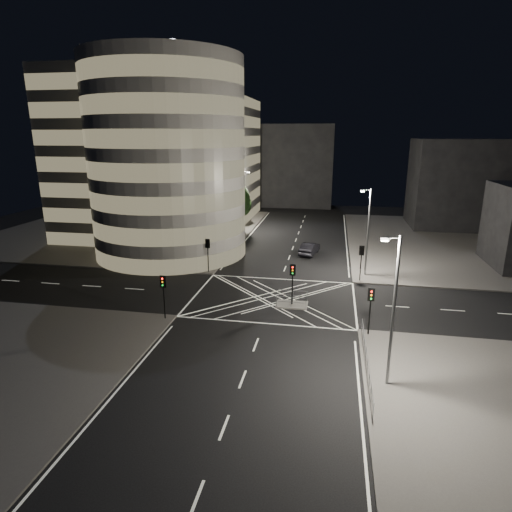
% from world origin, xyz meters
% --- Properties ---
extents(ground, '(120.00, 120.00, 0.00)m').
position_xyz_m(ground, '(0.00, 0.00, 0.00)').
color(ground, black).
rests_on(ground, ground).
extents(sidewalk_far_left, '(42.00, 42.00, 0.15)m').
position_xyz_m(sidewalk_far_left, '(-29.00, 27.00, 0.07)').
color(sidewalk_far_left, '#575451').
rests_on(sidewalk_far_left, ground).
extents(sidewalk_far_right, '(42.00, 42.00, 0.15)m').
position_xyz_m(sidewalk_far_right, '(29.00, 27.00, 0.07)').
color(sidewalk_far_right, '#575451').
rests_on(sidewalk_far_right, ground).
extents(central_island, '(3.00, 2.00, 0.15)m').
position_xyz_m(central_island, '(2.00, -1.50, 0.07)').
color(central_island, slate).
rests_on(central_island, ground).
extents(office_tower_curved, '(30.00, 29.00, 27.20)m').
position_xyz_m(office_tower_curved, '(-20.74, 18.74, 12.65)').
color(office_tower_curved, '#9B9792').
rests_on(office_tower_curved, sidewalk_far_left).
extents(office_block_rear, '(24.00, 16.00, 22.00)m').
position_xyz_m(office_block_rear, '(-22.00, 42.00, 11.15)').
color(office_block_rear, '#9B9792').
rests_on(office_block_rear, sidewalk_far_left).
extents(building_right_far, '(14.00, 12.00, 15.00)m').
position_xyz_m(building_right_far, '(26.00, 40.00, 7.65)').
color(building_right_far, black).
rests_on(building_right_far, sidewalk_far_right).
extents(building_far_end, '(18.00, 8.00, 18.00)m').
position_xyz_m(building_far_end, '(-4.00, 58.00, 9.00)').
color(building_far_end, black).
rests_on(building_far_end, ground).
extents(tree_a, '(4.94, 4.94, 7.08)m').
position_xyz_m(tree_a, '(-10.50, 9.00, 4.38)').
color(tree_a, black).
rests_on(tree_a, sidewalk_far_left).
extents(tree_b, '(4.93, 4.93, 7.30)m').
position_xyz_m(tree_b, '(-10.50, 15.00, 4.60)').
color(tree_b, black).
rests_on(tree_b, sidewalk_far_left).
extents(tree_c, '(4.47, 4.47, 7.67)m').
position_xyz_m(tree_c, '(-10.50, 21.00, 5.23)').
color(tree_c, black).
rests_on(tree_c, sidewalk_far_left).
extents(tree_d, '(5.60, 5.60, 8.66)m').
position_xyz_m(tree_d, '(-10.50, 27.00, 5.58)').
color(tree_d, black).
rests_on(tree_d, sidewalk_far_left).
extents(tree_e, '(3.75, 3.75, 6.03)m').
position_xyz_m(tree_e, '(-10.50, 33.00, 4.01)').
color(tree_e, black).
rests_on(tree_e, sidewalk_far_left).
extents(traffic_signal_fl, '(0.55, 0.22, 4.00)m').
position_xyz_m(traffic_signal_fl, '(-8.80, 6.80, 2.91)').
color(traffic_signal_fl, black).
rests_on(traffic_signal_fl, sidewalk_far_left).
extents(traffic_signal_nl, '(0.55, 0.22, 4.00)m').
position_xyz_m(traffic_signal_nl, '(-8.80, -6.80, 2.91)').
color(traffic_signal_nl, black).
rests_on(traffic_signal_nl, sidewalk_near_left).
extents(traffic_signal_fr, '(0.55, 0.22, 4.00)m').
position_xyz_m(traffic_signal_fr, '(8.80, 6.80, 2.91)').
color(traffic_signal_fr, black).
rests_on(traffic_signal_fr, sidewalk_far_right).
extents(traffic_signal_nr, '(0.55, 0.22, 4.00)m').
position_xyz_m(traffic_signal_nr, '(8.80, -6.80, 2.91)').
color(traffic_signal_nr, black).
rests_on(traffic_signal_nr, sidewalk_near_right).
extents(traffic_signal_island, '(0.55, 0.22, 4.00)m').
position_xyz_m(traffic_signal_island, '(2.00, -1.50, 2.91)').
color(traffic_signal_island, black).
rests_on(traffic_signal_island, central_island).
extents(street_lamp_left_near, '(1.25, 0.25, 10.00)m').
position_xyz_m(street_lamp_left_near, '(-9.44, 12.00, 5.54)').
color(street_lamp_left_near, slate).
rests_on(street_lamp_left_near, sidewalk_far_left).
extents(street_lamp_left_far, '(1.25, 0.25, 10.00)m').
position_xyz_m(street_lamp_left_far, '(-9.44, 30.00, 5.54)').
color(street_lamp_left_far, slate).
rests_on(street_lamp_left_far, sidewalk_far_left).
extents(street_lamp_right_far, '(1.25, 0.25, 10.00)m').
position_xyz_m(street_lamp_right_far, '(9.44, 9.00, 5.54)').
color(street_lamp_right_far, slate).
rests_on(street_lamp_right_far, sidewalk_far_right).
extents(street_lamp_right_near, '(1.25, 0.25, 10.00)m').
position_xyz_m(street_lamp_right_near, '(9.44, -14.00, 5.54)').
color(street_lamp_right_near, slate).
rests_on(street_lamp_right_near, sidewalk_near_right).
extents(railing_near_right, '(0.06, 11.70, 1.10)m').
position_xyz_m(railing_near_right, '(8.30, -12.15, 0.70)').
color(railing_near_right, slate).
rests_on(railing_near_right, sidewalk_near_right).
extents(railing_island_south, '(2.80, 0.06, 1.10)m').
position_xyz_m(railing_island_south, '(2.00, -2.40, 0.70)').
color(railing_island_south, slate).
rests_on(railing_island_south, central_island).
extents(railing_island_north, '(2.80, 0.06, 1.10)m').
position_xyz_m(railing_island_north, '(2.00, -0.60, 0.70)').
color(railing_island_north, slate).
rests_on(railing_island_north, central_island).
extents(sedan, '(2.76, 5.33, 1.67)m').
position_xyz_m(sedan, '(2.56, 17.07, 0.84)').
color(sedan, black).
rests_on(sedan, ground).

